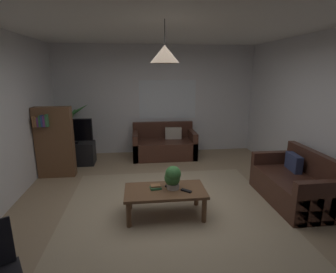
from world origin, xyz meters
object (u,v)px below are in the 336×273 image
(remote_on_table_0, at_px, (186,191))
(bookshelf_corner, at_px, (54,142))
(remote_on_table_1, at_px, (170,187))
(potted_plant_on_table, at_px, (173,177))
(book_on_table_0, at_px, (156,188))
(coffee_table, at_px, (165,194))
(book_on_table_1, at_px, (155,186))
(tv, at_px, (72,131))
(potted_palm_corner, at_px, (71,134))
(tv_stand, at_px, (74,153))
(pendant_lamp, at_px, (165,54))
(couch_under_window, at_px, (164,146))
(couch_right_side, at_px, (295,185))

(remote_on_table_0, height_order, bookshelf_corner, bookshelf_corner)
(remote_on_table_1, bearing_deg, potted_plant_on_table, 70.47)
(book_on_table_0, bearing_deg, remote_on_table_0, -17.81)
(coffee_table, relative_size, book_on_table_1, 8.44)
(coffee_table, bearing_deg, bookshelf_corner, 139.24)
(book_on_table_0, bearing_deg, book_on_table_1, 95.38)
(remote_on_table_1, relative_size, tv, 0.18)
(potted_palm_corner, height_order, bookshelf_corner, bookshelf_corner)
(book_on_table_0, relative_size, tv, 0.18)
(book_on_table_1, xyz_separation_m, potted_plant_on_table, (0.25, -0.03, 0.14))
(book_on_table_1, bearing_deg, potted_plant_on_table, -7.50)
(book_on_table_1, distance_m, potted_plant_on_table, 0.29)
(book_on_table_0, relative_size, tv_stand, 0.17)
(potted_plant_on_table, height_order, pendant_lamp, pendant_lamp)
(couch_under_window, height_order, tv_stand, couch_under_window)
(couch_under_window, xyz_separation_m, pendant_lamp, (-0.26, -2.69, 1.99))
(book_on_table_1, height_order, tv, tv)
(couch_right_side, distance_m, book_on_table_1, 2.26)
(potted_palm_corner, bearing_deg, book_on_table_0, -57.55)
(tv_stand, distance_m, potted_palm_corner, 0.65)
(potted_palm_corner, bearing_deg, couch_right_side, -33.92)
(tv, bearing_deg, potted_palm_corner, 105.74)
(couch_right_side, distance_m, potted_palm_corner, 4.93)
(coffee_table, height_order, bookshelf_corner, bookshelf_corner)
(book_on_table_1, relative_size, tv, 0.16)
(coffee_table, xyz_separation_m, tv, (-1.82, 2.38, 0.44))
(coffee_table, relative_size, bookshelf_corner, 0.83)
(couch_under_window, distance_m, tv_stand, 2.09)
(book_on_table_0, xyz_separation_m, pendant_lamp, (0.13, -0.05, 1.85))
(couch_right_side, bearing_deg, coffee_table, -84.96)
(tv_stand, height_order, potted_palm_corner, potted_palm_corner)
(remote_on_table_0, xyz_separation_m, tv_stand, (-2.11, 2.50, -0.17))
(couch_under_window, height_order, remote_on_table_1, couch_under_window)
(remote_on_table_1, relative_size, pendant_lamp, 0.30)
(potted_plant_on_table, bearing_deg, couch_under_window, 86.92)
(coffee_table, relative_size, remote_on_table_1, 7.25)
(remote_on_table_0, relative_size, pendant_lamp, 0.30)
(remote_on_table_1, distance_m, potted_palm_corner, 3.53)
(couch_under_window, height_order, potted_palm_corner, potted_palm_corner)
(couch_right_side, height_order, tv_stand, couch_right_side)
(couch_under_window, bearing_deg, potted_palm_corner, 173.78)
(book_on_table_1, distance_m, bookshelf_corner, 2.52)
(potted_palm_corner, distance_m, pendant_lamp, 3.92)
(potted_plant_on_table, xyz_separation_m, pendant_lamp, (-0.11, -0.03, 1.68))
(remote_on_table_0, height_order, tv_stand, tv_stand)
(remote_on_table_0, xyz_separation_m, pendant_lamp, (-0.29, 0.09, 1.85))
(potted_palm_corner, relative_size, pendant_lamp, 2.56)
(remote_on_table_0, bearing_deg, couch_right_side, -39.38)
(bookshelf_corner, bearing_deg, couch_under_window, 23.18)
(book_on_table_1, relative_size, bookshelf_corner, 0.10)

